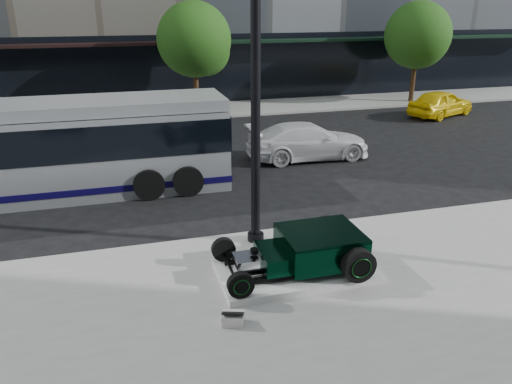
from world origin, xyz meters
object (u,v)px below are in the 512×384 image
object	(u,v)px
white_sedan	(308,141)
yellow_taxi	(441,103)
hot_rod	(311,248)
lamppost	(256,104)
transit_bus	(30,150)

from	to	relation	value
white_sedan	yellow_taxi	size ratio (longest dim) A/B	1.16
hot_rod	white_sedan	bearing A→B (deg)	68.92
lamppost	yellow_taxi	world-z (taller)	lamppost
transit_bus	white_sedan	xyz separation A→B (m)	(9.66, 1.42, -0.80)
white_sedan	lamppost	bearing A→B (deg)	150.34
hot_rod	white_sedan	xyz separation A→B (m)	(3.24, 8.41, -0.01)
lamppost	white_sedan	distance (m)	8.19
transit_bus	white_sedan	world-z (taller)	transit_bus
transit_bus	white_sedan	distance (m)	9.80
white_sedan	transit_bus	bearing A→B (deg)	99.88
lamppost	white_sedan	bearing A→B (deg)	58.82
lamppost	white_sedan	xyz separation A→B (m)	(3.97, 6.57, -2.86)
transit_bus	yellow_taxi	xyz separation A→B (m)	(19.25, 6.67, -0.79)
white_sedan	yellow_taxi	xyz separation A→B (m)	(9.59, 5.25, 0.01)
hot_rod	lamppost	bearing A→B (deg)	111.60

